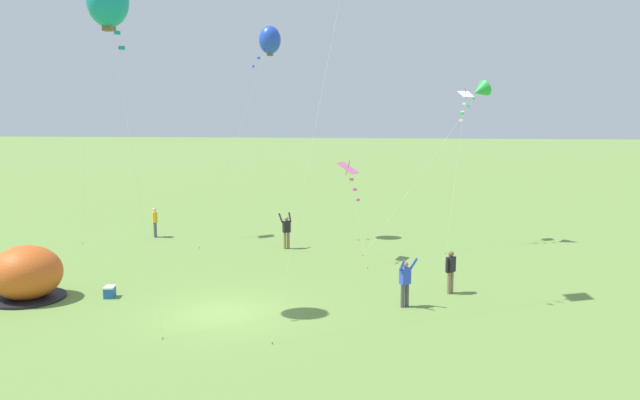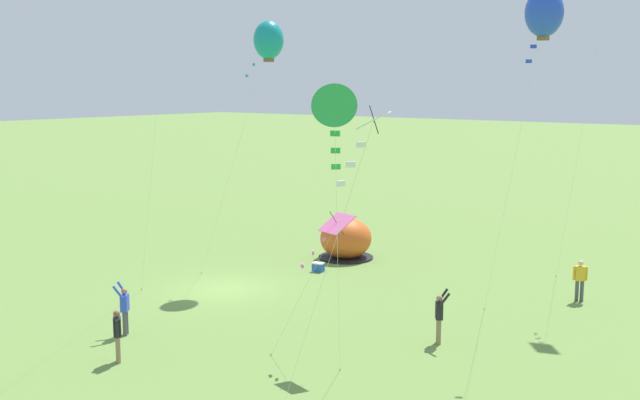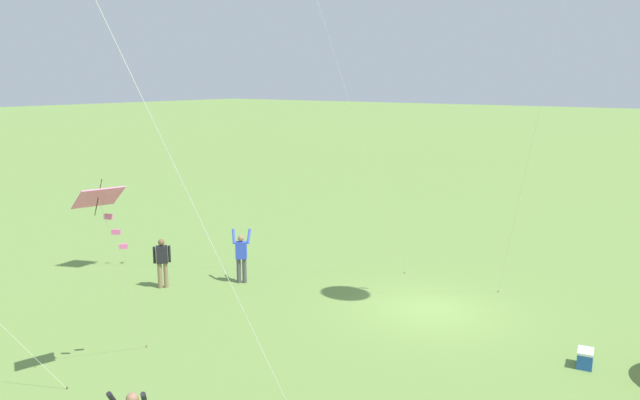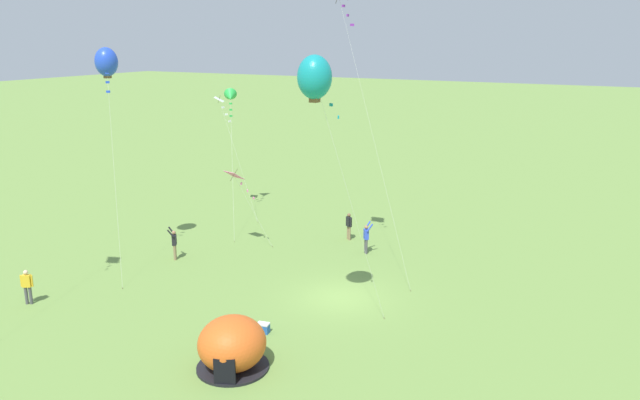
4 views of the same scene
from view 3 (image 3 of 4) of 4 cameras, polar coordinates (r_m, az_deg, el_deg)
ground_plane at (r=19.97m, az=10.02°, el=-9.84°), size 300.00×300.00×0.00m
cooler_box at (r=17.31m, az=23.07°, el=-13.18°), size 0.45×0.58×0.44m
person_far_back at (r=22.01m, az=-14.23°, el=-5.39°), size 0.42×0.48×1.72m
person_near_tent at (r=22.03m, az=-7.21°, el=-5.02°), size 0.72×0.68×1.89m
kite_pink at (r=14.68m, az=-19.32°, el=-0.41°), size 1.61×2.48×4.88m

